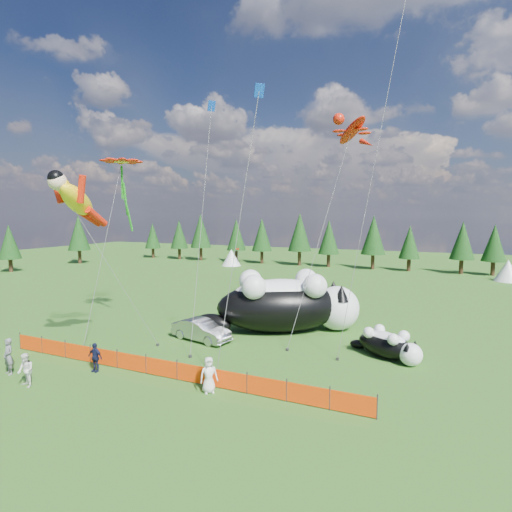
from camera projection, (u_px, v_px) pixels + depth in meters
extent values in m
plane|color=#153D0B|center=(193.00, 358.00, 23.84)|extent=(160.00, 160.00, 0.00)
cylinder|color=#262626|center=(20.00, 341.00, 25.46)|extent=(0.06, 0.06, 1.10)
cylinder|color=#262626|center=(42.00, 345.00, 24.66)|extent=(0.06, 0.06, 1.10)
cylinder|color=#262626|center=(65.00, 349.00, 23.86)|extent=(0.06, 0.06, 1.10)
cylinder|color=#262626|center=(90.00, 354.00, 23.06)|extent=(0.06, 0.06, 1.10)
cylinder|color=#262626|center=(117.00, 359.00, 22.25)|extent=(0.06, 0.06, 1.10)
cylinder|color=#262626|center=(146.00, 364.00, 21.45)|extent=(0.06, 0.06, 1.10)
cylinder|color=#262626|center=(177.00, 370.00, 20.65)|extent=(0.06, 0.06, 1.10)
cylinder|color=#262626|center=(211.00, 376.00, 19.85)|extent=(0.06, 0.06, 1.10)
cylinder|color=#262626|center=(247.00, 383.00, 19.05)|extent=(0.06, 0.06, 1.10)
cylinder|color=#262626|center=(287.00, 390.00, 18.25)|extent=(0.06, 0.06, 1.10)
cylinder|color=#262626|center=(330.00, 398.00, 17.45)|extent=(0.06, 0.06, 1.10)
cylinder|color=#262626|center=(377.00, 407.00, 16.65)|extent=(0.06, 0.06, 1.10)
cube|color=#F53D05|center=(31.00, 343.00, 25.06)|extent=(2.00, 0.04, 0.90)
cube|color=#F53D05|center=(54.00, 348.00, 24.26)|extent=(2.00, 0.04, 0.90)
cube|color=#F53D05|center=(78.00, 352.00, 23.46)|extent=(2.00, 0.04, 0.90)
cube|color=#F53D05|center=(104.00, 357.00, 22.66)|extent=(2.00, 0.04, 0.90)
cube|color=#F53D05|center=(131.00, 362.00, 21.86)|extent=(2.00, 0.04, 0.90)
cube|color=#F53D05|center=(161.00, 368.00, 21.06)|extent=(2.00, 0.04, 0.90)
cube|color=#F53D05|center=(194.00, 374.00, 20.26)|extent=(2.00, 0.04, 0.90)
cube|color=#F53D05|center=(229.00, 380.00, 19.46)|extent=(2.00, 0.04, 0.90)
cube|color=#F53D05|center=(266.00, 387.00, 18.66)|extent=(2.00, 0.04, 0.90)
cube|color=#F53D05|center=(308.00, 395.00, 17.85)|extent=(2.00, 0.04, 0.90)
cube|color=#F53D05|center=(353.00, 404.00, 17.05)|extent=(2.00, 0.04, 0.90)
ellipsoid|color=black|center=(280.00, 307.00, 29.20)|extent=(10.13, 8.30, 3.68)
ellipsoid|color=white|center=(280.00, 294.00, 29.11)|extent=(7.57, 6.12, 2.25)
sphere|color=white|center=(337.00, 308.00, 29.67)|extent=(3.28, 3.28, 3.28)
sphere|color=#FF6387|center=(355.00, 308.00, 29.82)|extent=(0.46, 0.46, 0.46)
ellipsoid|color=black|center=(213.00, 324.00, 28.81)|extent=(3.20, 2.67, 1.43)
cone|color=black|center=(341.00, 293.00, 28.57)|extent=(1.15, 1.15, 1.15)
cone|color=black|center=(333.00, 288.00, 30.51)|extent=(1.15, 1.15, 1.15)
sphere|color=white|center=(306.00, 280.00, 30.58)|extent=(1.72, 1.72, 1.72)
sphere|color=white|center=(315.00, 286.00, 27.94)|extent=(1.72, 1.72, 1.72)
sphere|color=white|center=(250.00, 281.00, 30.13)|extent=(1.72, 1.72, 1.72)
sphere|color=white|center=(254.00, 287.00, 27.50)|extent=(1.72, 1.72, 1.72)
ellipsoid|color=black|center=(385.00, 345.00, 23.98)|extent=(4.02, 3.28, 1.46)
ellipsoid|color=white|center=(385.00, 339.00, 23.94)|extent=(3.00, 2.42, 0.89)
sphere|color=white|center=(411.00, 355.00, 22.63)|extent=(1.30, 1.30, 1.30)
sphere|color=#FF6387|center=(420.00, 357.00, 22.19)|extent=(0.18, 0.18, 0.18)
ellipsoid|color=black|center=(359.00, 344.00, 25.58)|extent=(1.27, 1.05, 0.57)
cone|color=black|center=(407.00, 347.00, 22.34)|extent=(0.45, 0.45, 0.45)
cone|color=black|center=(415.00, 344.00, 22.81)|extent=(0.45, 0.45, 0.45)
sphere|color=white|center=(404.00, 336.00, 23.51)|extent=(0.68, 0.68, 0.68)
sphere|color=white|center=(393.00, 339.00, 22.88)|extent=(0.68, 0.68, 0.68)
sphere|color=white|center=(379.00, 330.00, 24.87)|extent=(0.68, 0.68, 0.68)
sphere|color=white|center=(369.00, 332.00, 24.24)|extent=(0.68, 0.68, 0.68)
imported|color=#ADADB1|center=(201.00, 330.00, 27.19)|extent=(4.61, 2.39, 1.45)
imported|color=slate|center=(8.00, 356.00, 21.38)|extent=(0.80, 0.61, 1.96)
imported|color=white|center=(26.00, 370.00, 19.79)|extent=(0.93, 0.70, 1.71)
imported|color=#131735|center=(95.00, 357.00, 21.76)|extent=(0.94, 0.49, 1.60)
imported|color=white|center=(209.00, 375.00, 19.17)|extent=(1.01, 0.99, 1.75)
cylinder|color=#595959|center=(119.00, 276.00, 24.83)|extent=(0.03, 0.03, 10.25)
cube|color=#262626|center=(158.00, 345.00, 26.09)|extent=(0.15, 0.15, 0.16)
cylinder|color=#595959|center=(322.00, 230.00, 27.50)|extent=(0.03, 0.03, 16.75)
cube|color=#262626|center=(287.00, 350.00, 25.16)|extent=(0.15, 0.15, 0.16)
cylinder|color=#595959|center=(104.00, 248.00, 26.82)|extent=(0.03, 0.03, 13.83)
cube|color=#262626|center=(82.00, 354.00, 24.36)|extent=(0.15, 0.15, 0.16)
cube|color=#1D901A|center=(123.00, 199.00, 29.58)|extent=(0.22, 0.22, 4.86)
cylinder|color=#595959|center=(202.00, 217.00, 26.93)|extent=(0.03, 0.03, 18.25)
cube|color=#262626|center=(190.00, 356.00, 23.95)|extent=(0.15, 0.15, 0.16)
cylinder|color=#595959|center=(375.00, 163.00, 24.09)|extent=(0.03, 0.03, 23.77)
cube|color=#262626|center=(338.00, 359.00, 23.51)|extent=(0.15, 0.15, 0.16)
cylinder|color=#595959|center=(237.00, 235.00, 20.45)|extent=(0.03, 0.03, 14.93)
cube|color=#262626|center=(216.00, 379.00, 20.59)|extent=(0.15, 0.15, 0.16)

